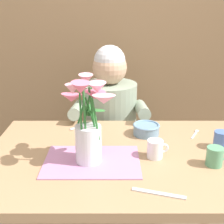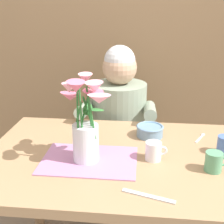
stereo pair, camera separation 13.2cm
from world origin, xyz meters
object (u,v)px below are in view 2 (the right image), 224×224
flower_vase (86,121)px  dinner_knife (148,196)px  ceramic_mug (214,162)px  coffee_cup (154,151)px  ceramic_bowl (150,130)px  seated_person (119,134)px

flower_vase → dinner_knife: (0.26, -0.23, -0.18)m
flower_vase → ceramic_mug: flower_vase is taller
flower_vase → ceramic_mug: size_ratio=3.90×
flower_vase → ceramic_mug: bearing=-3.2°
flower_vase → coffee_cup: bearing=7.7°
dinner_knife → coffee_cup: bearing=102.1°
flower_vase → ceramic_bowl: flower_vase is taller
ceramic_bowl → dinner_knife: size_ratio=0.72×
flower_vase → coffee_cup: flower_vase is taller
ceramic_mug → coffee_cup: (-0.23, 0.07, 0.00)m
ceramic_bowl → ceramic_mug: bearing=-51.2°
flower_vase → seated_person: bearing=83.3°
flower_vase → coffee_cup: size_ratio=3.90×
dinner_knife → ceramic_mug: 0.33m
seated_person → ceramic_mug: bearing=-55.3°
dinner_knife → seated_person: bearing=118.0°
flower_vase → coffee_cup: (0.28, 0.04, -0.14)m
ceramic_bowl → dinner_knife: ceramic_bowl is taller
ceramic_bowl → coffee_cup: (0.01, -0.24, 0.01)m
dinner_knife → flower_vase: bearing=155.4°
ceramic_mug → seated_person: bearing=121.4°
ceramic_bowl → coffee_cup: bearing=-86.8°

